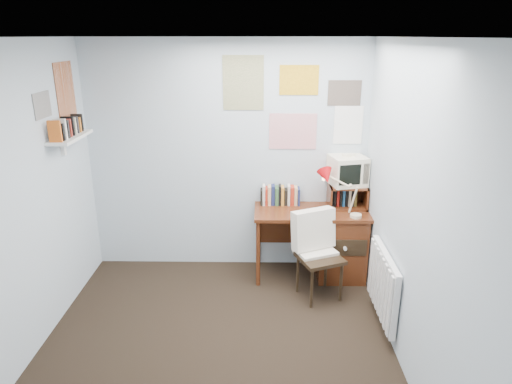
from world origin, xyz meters
TOP-DOWN VIEW (x-y plane):
  - ground at (0.00, 0.00)m, footprint 3.50×3.50m
  - back_wall at (0.00, 1.75)m, footprint 3.00×0.02m
  - left_wall at (-1.50, 0.00)m, footprint 0.02×3.50m
  - right_wall at (1.50, 0.00)m, footprint 0.02×3.50m
  - ceiling at (0.00, 0.00)m, footprint 3.00×3.50m
  - desk at (1.17, 1.48)m, footprint 1.20×0.55m
  - desk_chair at (0.95, 1.03)m, footprint 0.56×0.55m
  - desk_lamp at (1.33, 1.29)m, footprint 0.35×0.31m
  - tv_riser at (1.29, 1.59)m, footprint 0.40×0.30m
  - crt_tv at (1.28, 1.61)m, footprint 0.42×0.40m
  - book_row at (0.66, 1.66)m, footprint 0.60×0.14m
  - radiator at (1.46, 0.55)m, footprint 0.09×0.80m
  - wall_shelf at (-1.40, 1.10)m, footprint 0.20×0.62m
  - posters_back at (0.70, 1.74)m, footprint 1.20×0.01m
  - posters_left at (-1.49, 1.10)m, footprint 0.01×0.70m

SIDE VIEW (x-z plane):
  - ground at x=0.00m, z-range 0.00..0.00m
  - desk at x=1.17m, z-range 0.03..0.79m
  - radiator at x=1.46m, z-range 0.12..0.72m
  - desk_chair at x=0.95m, z-range 0.00..0.86m
  - book_row at x=0.66m, z-range 0.76..0.98m
  - tv_riser at x=1.29m, z-range 0.76..1.01m
  - desk_lamp at x=1.33m, z-range 0.76..1.18m
  - crt_tv at x=1.28m, z-range 1.01..1.34m
  - back_wall at x=0.00m, z-range 0.00..2.50m
  - left_wall at x=-1.50m, z-range 0.00..2.50m
  - right_wall at x=1.50m, z-range 0.00..2.50m
  - wall_shelf at x=-1.40m, z-range 1.50..1.74m
  - posters_back at x=0.70m, z-range 1.40..2.30m
  - posters_left at x=-1.49m, z-range 1.70..2.30m
  - ceiling at x=0.00m, z-range 2.49..2.51m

